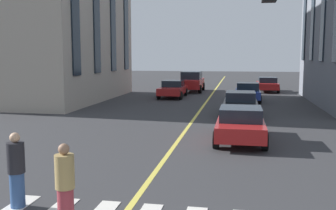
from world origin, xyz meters
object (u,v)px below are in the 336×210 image
car_black_far (240,103)px  car_red_parked_b (173,89)px  pedestrian_near (16,171)px  car_red_mid (267,84)px  car_blue_near (248,92)px  pedestrian_companion (65,186)px  car_red_trailing (192,81)px  car_red_parked_a (240,124)px

car_black_far → car_red_parked_b: 10.31m
car_black_far → car_red_parked_b: bearing=31.2°
pedestrian_near → car_red_mid: bearing=-13.9°
car_blue_near → car_red_parked_b: bearing=72.7°
pedestrian_near → pedestrian_companion: 1.67m
car_red_mid → car_red_trailing: 7.04m
car_red_parked_a → car_red_trailing: 21.27m
car_blue_near → pedestrian_near: 22.16m
car_red_parked_b → pedestrian_companion: bearing=-175.3°
car_red_trailing → car_blue_near: 8.69m
car_blue_near → car_red_parked_b: (1.82, 5.86, 0.00)m
car_red_mid → car_blue_near: (-8.23, 1.96, -0.00)m
car_blue_near → car_red_parked_b: size_ratio=0.89×
car_red_parked_b → pedestrian_near: bearing=-178.9°
car_blue_near → car_black_far: (-7.00, 0.52, 0.00)m
car_black_far → car_red_parked_b: (8.82, 5.34, 0.00)m
car_black_far → pedestrian_companion: (-15.24, 3.38, 0.13)m
car_red_parked_b → car_red_parked_a: bearing=-161.0°
car_red_parked_a → car_red_trailing: size_ratio=0.94×
car_blue_near → car_black_far: 7.02m
car_red_parked_a → pedestrian_companion: (-8.55, 3.38, 0.13)m
car_red_trailing → pedestrian_companion: (-29.34, -1.09, -0.13)m
car_black_far → pedestrian_near: 15.29m
car_red_mid → car_black_far: 15.43m
pedestrian_companion → pedestrian_near: bearing=63.5°
pedestrian_near → car_red_trailing: bearing=-0.8°
car_red_parked_a → car_red_parked_b: (15.50, 5.34, 0.00)m
car_red_parked_a → pedestrian_near: bearing=148.0°
car_red_parked_a → pedestrian_near: (-7.81, 4.88, 0.14)m
pedestrian_companion → car_red_mid: bearing=-10.9°
car_red_parked_a → car_red_trailing: (20.79, 4.47, 0.27)m
car_red_parked_a → pedestrian_companion: size_ratio=2.62×
car_red_trailing → pedestrian_near: 28.60m
car_red_mid → car_red_trailing: car_red_trailing is taller
car_red_mid → pedestrian_near: pedestrian_near is taller
car_red_trailing → car_black_far: car_red_trailing is taller
car_black_far → car_red_mid: bearing=-9.2°
car_blue_near → car_red_trailing: bearing=35.1°
car_red_parked_b → pedestrian_companion: size_ratio=2.62×
car_red_trailing → pedestrian_near: car_red_trailing is taller
pedestrian_near → car_red_parked_b: bearing=1.1°
car_red_mid → car_red_trailing: size_ratio=0.94×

